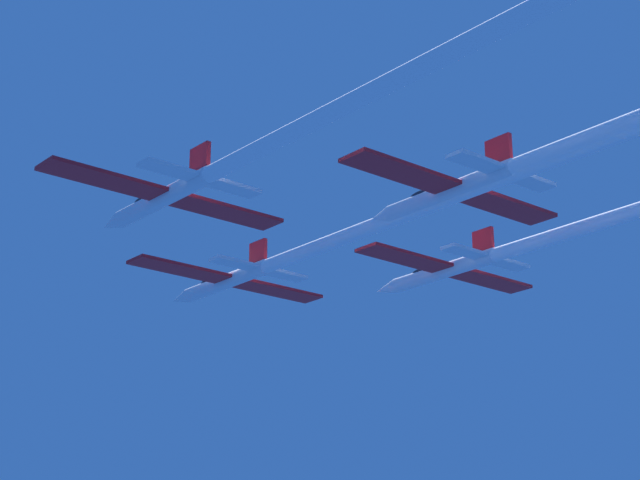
# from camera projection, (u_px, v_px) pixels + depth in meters

# --- Properties ---
(jet_lead) EXTENTS (17.49, 55.03, 2.90)m
(jet_lead) POSITION_uv_depth(u_px,v_px,m) (354.00, 233.00, 77.57)
(jet_lead) COLOR white
(jet_left_wing) EXTENTS (17.49, 61.41, 2.90)m
(jet_left_wing) POSITION_uv_depth(u_px,v_px,m) (348.00, 104.00, 59.23)
(jet_left_wing) COLOR white
(jet_right_wing) EXTENTS (17.49, 60.34, 2.90)m
(jet_right_wing) POSITION_uv_depth(u_px,v_px,m) (637.00, 210.00, 74.27)
(jet_right_wing) COLOR white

